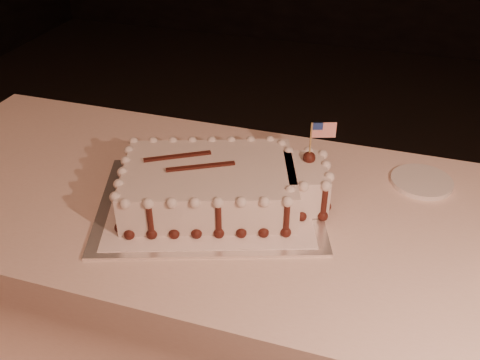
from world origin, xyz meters
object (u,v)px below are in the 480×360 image
(sheet_cake, at_px, (221,184))
(banquet_table, at_px, (313,325))
(cake_board, at_px, (210,203))
(side_plate, at_px, (422,182))

(sheet_cake, bearing_deg, banquet_table, 2.33)
(cake_board, relative_size, sheet_cake, 1.01)
(banquet_table, height_order, sheet_cake, sheet_cake)
(sheet_cake, height_order, side_plate, sheet_cake)
(side_plate, bearing_deg, sheet_cake, -152.52)
(side_plate, bearing_deg, cake_board, -152.95)
(banquet_table, xyz_separation_m, side_plate, (0.22, 0.24, 0.38))
(cake_board, distance_m, side_plate, 0.57)
(side_plate, bearing_deg, banquet_table, -132.58)
(banquet_table, distance_m, side_plate, 0.50)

